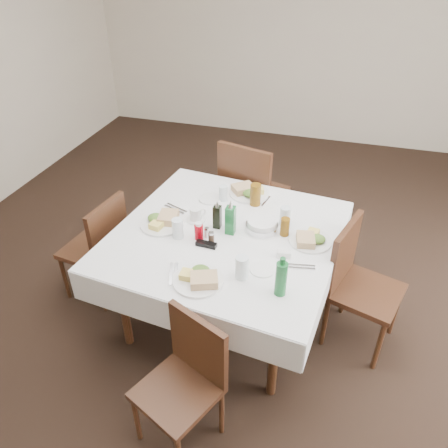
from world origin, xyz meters
name	(u,v)px	position (x,y,z in m)	size (l,w,h in m)	color
ground_plane	(251,306)	(0.00, 0.00, 0.00)	(7.00, 7.00, 0.00)	black
room_shell	(262,90)	(0.00, 0.00, 1.71)	(6.04, 7.04, 2.80)	beige
dining_table	(226,241)	(-0.17, -0.12, 0.69)	(1.63, 1.63, 0.76)	#301E0B
chair_north	(250,189)	(-0.23, 0.81, 0.59)	(0.59, 0.59, 1.03)	#301E0B
chair_south	(187,374)	(-0.12, -1.07, 0.47)	(0.52, 0.52, 0.83)	#301E0B
chair_east	(356,278)	(0.72, -0.06, 0.53)	(0.55, 0.55, 0.92)	#301E0B
chair_west	(100,243)	(-1.15, -0.17, 0.50)	(0.47, 0.47, 0.87)	#301E0B
meal_north	(248,192)	(-0.15, 0.42, 0.79)	(0.31, 0.31, 0.07)	white
meal_south	(199,278)	(-0.19, -0.64, 0.79)	(0.30, 0.30, 0.07)	white
meal_east	(310,239)	(0.39, -0.07, 0.79)	(0.28, 0.28, 0.06)	white
meal_west	(162,221)	(-0.63, -0.14, 0.79)	(0.31, 0.31, 0.07)	white
side_plate_a	(210,199)	(-0.41, 0.27, 0.77)	(0.18, 0.18, 0.01)	white
side_plate_b	(262,270)	(0.15, -0.44, 0.77)	(0.15, 0.15, 0.01)	white
water_n	(223,193)	(-0.32, 0.29, 0.82)	(0.06, 0.06, 0.12)	silver
water_s	(242,267)	(0.04, -0.53, 0.84)	(0.08, 0.08, 0.15)	silver
water_e	(285,216)	(0.19, 0.09, 0.83)	(0.07, 0.07, 0.14)	silver
water_w	(178,228)	(-0.47, -0.26, 0.83)	(0.07, 0.07, 0.14)	silver
iced_tea_a	(255,195)	(-0.07, 0.29, 0.85)	(0.08, 0.08, 0.17)	brown
iced_tea_b	(285,227)	(0.21, -0.03, 0.83)	(0.06, 0.06, 0.13)	brown
bread_basket	(262,225)	(0.05, -0.01, 0.80)	(0.22, 0.22, 0.07)	silver
oil_cruet_dark	(217,216)	(-0.25, -0.07, 0.85)	(0.05, 0.05, 0.21)	black
oil_cruet_green	(230,219)	(-0.15, -0.11, 0.87)	(0.06, 0.06, 0.26)	#165F2A
ketchup_bottle	(199,231)	(-0.33, -0.24, 0.82)	(0.06, 0.06, 0.13)	#A4010E
salt_shaker	(207,232)	(-0.28, -0.20, 0.80)	(0.03, 0.03, 0.07)	white
pepper_shaker	(211,238)	(-0.23, -0.26, 0.81)	(0.04, 0.04, 0.09)	#3B281E
coffee_mug	(196,215)	(-0.42, -0.03, 0.81)	(0.13, 0.13, 0.10)	white
sunglasses	(206,244)	(-0.26, -0.30, 0.78)	(0.14, 0.05, 0.03)	black
green_bottle	(281,278)	(0.28, -0.60, 0.87)	(0.07, 0.07, 0.25)	#165F2A
sugar_caddy	(284,254)	(0.25, -0.27, 0.78)	(0.09, 0.06, 0.04)	white
cutlery_n	(264,201)	(-0.01, 0.36, 0.77)	(0.07, 0.16, 0.01)	silver
cutlery_s	(174,274)	(-0.35, -0.62, 0.77)	(0.11, 0.21, 0.01)	silver
cutlery_e	(300,267)	(0.36, -0.34, 0.77)	(0.19, 0.08, 0.01)	silver
cutlery_w	(176,209)	(-0.61, 0.06, 0.77)	(0.20, 0.11, 0.01)	silver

